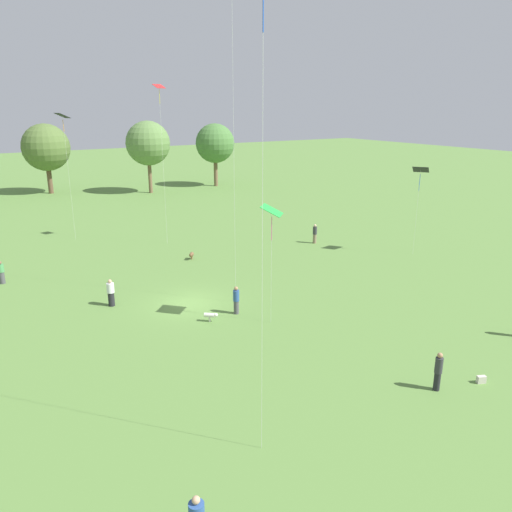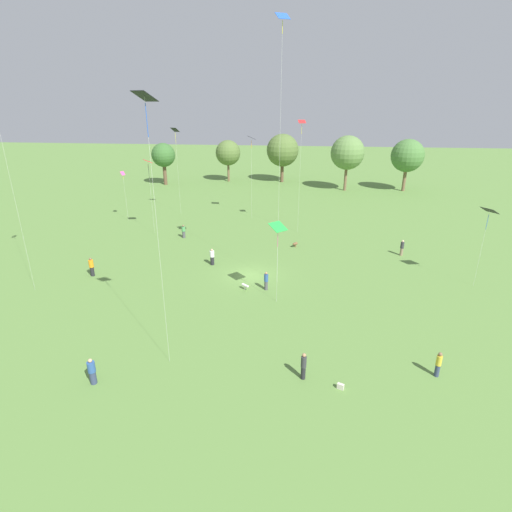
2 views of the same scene
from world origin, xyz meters
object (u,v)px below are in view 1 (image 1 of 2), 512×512
at_px(picnic_bag_0, 481,379).
at_px(kite_7, 63,119).
at_px(person_3, 315,234).
at_px(person_7, 1,273).
at_px(dog_0, 191,255).
at_px(person_2, 111,293).
at_px(kite_5, 272,213).
at_px(dog_1, 211,315).
at_px(kite_2, 421,171).
at_px(person_6, 438,371).
at_px(person_1, 236,300).
at_px(kite_4, 159,95).

bearing_deg(picnic_bag_0, kite_7, 105.29).
height_order(person_3, picnic_bag_0, person_3).
height_order(person_7, dog_0, person_7).
height_order(person_2, picnic_bag_0, person_2).
bearing_deg(kite_5, dog_1, 147.03).
relative_size(kite_5, picnic_bag_0, 15.51).
relative_size(kite_2, picnic_bag_0, 16.60).
bearing_deg(person_6, person_3, -173.64).
relative_size(person_1, dog_0, 2.45).
distance_m(kite_4, dog_1, 22.09).
relative_size(kite_2, dog_1, 10.28).
height_order(person_1, person_7, person_1).
distance_m(person_7, dog_1, 16.78).
distance_m(person_3, person_7, 25.85).
relative_size(person_6, kite_7, 0.16).
distance_m(person_6, picnic_bag_0, 2.45).
height_order(dog_0, picnic_bag_0, dog_0).
bearing_deg(kite_2, person_6, 143.81).
relative_size(person_7, dog_0, 2.33).
distance_m(person_2, kite_7, 20.94).
xyz_separation_m(person_7, kite_2, (30.65, -10.31, 6.21)).
height_order(person_3, person_6, person_6).
bearing_deg(person_7, kite_4, 104.68).
bearing_deg(kite_4, person_2, -93.21).
bearing_deg(dog_1, person_6, 65.30).
height_order(person_3, dog_1, person_3).
bearing_deg(person_3, person_6, -98.87).
distance_m(person_7, kite_7, 16.04).
bearing_deg(person_3, kite_7, 160.98).
bearing_deg(dog_1, picnic_bag_0, 72.19).
bearing_deg(dog_0, person_3, -153.05).
distance_m(kite_4, picnic_bag_0, 32.92).
bearing_deg(dog_0, kite_2, -173.50).
distance_m(kite_7, dog_1, 26.09).
bearing_deg(kite_7, dog_1, -144.56).
distance_m(person_6, kite_7, 37.76).
xyz_separation_m(kite_7, dog_0, (6.60, -11.86, -10.60)).
xyz_separation_m(kite_5, dog_0, (1.22, 13.77, -6.16)).
height_order(kite_5, picnic_bag_0, kite_5).
bearing_deg(person_6, person_7, -117.75).
xyz_separation_m(person_1, person_2, (-6.12, 5.23, -0.01)).
distance_m(person_3, picnic_bag_0, 24.60).
distance_m(kite_2, kite_4, 22.64).
relative_size(person_1, dog_1, 2.42).
relative_size(person_2, picnic_bag_0, 3.93).
xyz_separation_m(kite_2, kite_4, (-16.56, 14.24, 5.98)).
bearing_deg(person_1, person_6, 172.11).
xyz_separation_m(person_7, kite_7, (7.28, 10.04, 10.17)).
bearing_deg(dog_1, kite_5, 98.50).
bearing_deg(person_7, kite_7, 143.18).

